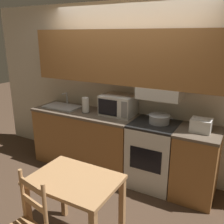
{
  "coord_description": "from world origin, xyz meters",
  "views": [
    {
      "loc": [
        1.6,
        -3.37,
        2.08
      ],
      "look_at": [
        0.05,
        -0.55,
        1.08
      ],
      "focal_mm": 40.0,
      "sensor_mm": 36.0,
      "label": 1
    }
  ],
  "objects_px": {
    "paper_towel_roll": "(86,105)",
    "stove_range": "(153,154)",
    "cooking_pot": "(159,119)",
    "dining_table": "(75,191)",
    "microwave": "(118,105)",
    "toaster": "(201,125)",
    "sink_basin": "(62,106)"
  },
  "relations": [
    {
      "from": "paper_towel_roll",
      "to": "microwave",
      "type": "bearing_deg",
      "value": 14.85
    },
    {
      "from": "paper_towel_roll",
      "to": "stove_range",
      "type": "bearing_deg",
      "value": 1.97
    },
    {
      "from": "cooking_pot",
      "to": "sink_basin",
      "type": "relative_size",
      "value": 0.63
    },
    {
      "from": "toaster",
      "to": "sink_basin",
      "type": "xyz_separation_m",
      "value": [
        -2.2,
        0.01,
        -0.07
      ]
    },
    {
      "from": "microwave",
      "to": "toaster",
      "type": "height_order",
      "value": "microwave"
    },
    {
      "from": "dining_table",
      "to": "stove_range",
      "type": "bearing_deg",
      "value": 78.11
    },
    {
      "from": "cooking_pot",
      "to": "microwave",
      "type": "distance_m",
      "value": 0.67
    },
    {
      "from": "stove_range",
      "to": "sink_basin",
      "type": "relative_size",
      "value": 1.6
    },
    {
      "from": "cooking_pot",
      "to": "paper_towel_roll",
      "type": "height_order",
      "value": "paper_towel_roll"
    },
    {
      "from": "paper_towel_roll",
      "to": "sink_basin",
      "type": "bearing_deg",
      "value": 175.76
    },
    {
      "from": "dining_table",
      "to": "microwave",
      "type": "bearing_deg",
      "value": 101.81
    },
    {
      "from": "paper_towel_roll",
      "to": "dining_table",
      "type": "relative_size",
      "value": 0.28
    },
    {
      "from": "microwave",
      "to": "toaster",
      "type": "bearing_deg",
      "value": -4.73
    },
    {
      "from": "sink_basin",
      "to": "paper_towel_roll",
      "type": "relative_size",
      "value": 2.49
    },
    {
      "from": "stove_range",
      "to": "toaster",
      "type": "relative_size",
      "value": 3.61
    },
    {
      "from": "sink_basin",
      "to": "paper_towel_roll",
      "type": "height_order",
      "value": "paper_towel_roll"
    },
    {
      "from": "stove_range",
      "to": "microwave",
      "type": "relative_size",
      "value": 1.88
    },
    {
      "from": "sink_basin",
      "to": "dining_table",
      "type": "bearing_deg",
      "value": -47.21
    },
    {
      "from": "stove_range",
      "to": "cooking_pot",
      "type": "relative_size",
      "value": 2.53
    },
    {
      "from": "paper_towel_roll",
      "to": "dining_table",
      "type": "bearing_deg",
      "value": -59.51
    },
    {
      "from": "microwave",
      "to": "sink_basin",
      "type": "height_order",
      "value": "microwave"
    },
    {
      "from": "stove_range",
      "to": "paper_towel_roll",
      "type": "height_order",
      "value": "paper_towel_roll"
    },
    {
      "from": "toaster",
      "to": "paper_towel_roll",
      "type": "bearing_deg",
      "value": -178.96
    },
    {
      "from": "stove_range",
      "to": "cooking_pot",
      "type": "bearing_deg",
      "value": 39.62
    },
    {
      "from": "toaster",
      "to": "paper_towel_roll",
      "type": "distance_m",
      "value": 1.71
    },
    {
      "from": "sink_basin",
      "to": "dining_table",
      "type": "distance_m",
      "value": 1.95
    },
    {
      "from": "stove_range",
      "to": "dining_table",
      "type": "relative_size",
      "value": 1.1
    },
    {
      "from": "sink_basin",
      "to": "stove_range",
      "type": "bearing_deg",
      "value": 0.05
    },
    {
      "from": "stove_range",
      "to": "toaster",
      "type": "distance_m",
      "value": 0.81
    },
    {
      "from": "stove_range",
      "to": "dining_table",
      "type": "height_order",
      "value": "stove_range"
    },
    {
      "from": "microwave",
      "to": "dining_table",
      "type": "distance_m",
      "value": 1.6
    },
    {
      "from": "stove_range",
      "to": "dining_table",
      "type": "bearing_deg",
      "value": -101.89
    }
  ]
}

